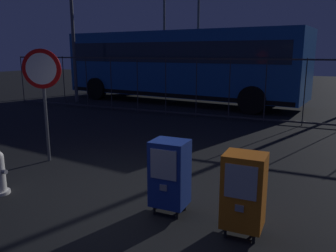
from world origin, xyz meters
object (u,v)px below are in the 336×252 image
object	(u,v)px
newspaper_box_secondary	(170,173)
street_light_far_right	(198,17)
stop_sign	(43,82)
newspaper_box_primary	(244,191)
bus_near	(179,63)
street_light_near_left	(164,10)

from	to	relation	value
newspaper_box_secondary	street_light_far_right	xyz separation A→B (m)	(-5.29, 16.05, 3.61)
newspaper_box_secondary	street_light_far_right	size ratio (longest dim) A/B	0.14
stop_sign	street_light_far_right	size ratio (longest dim) A/B	0.31
newspaper_box_primary	stop_sign	xyz separation A→B (m)	(-4.20, 1.24, 1.03)
newspaper_box_primary	newspaper_box_secondary	size ratio (longest dim) A/B	1.00
street_light_far_right	stop_sign	bearing A→B (deg)	-81.95
bus_near	street_light_near_left	bearing A→B (deg)	126.80
newspaper_box_primary	street_light_near_left	world-z (taller)	street_light_near_left
newspaper_box_primary	street_light_near_left	bearing A→B (deg)	117.78
newspaper_box_primary	newspaper_box_secondary	xyz separation A→B (m)	(-1.04, 0.18, 0.00)
street_light_far_right	street_light_near_left	bearing A→B (deg)	173.60
newspaper_box_primary	street_light_near_left	xyz separation A→B (m)	(-8.69, 16.50, 4.18)
stop_sign	street_light_far_right	distance (m)	15.37
newspaper_box_secondary	street_light_near_left	distance (m)	18.50
newspaper_box_primary	stop_sign	bearing A→B (deg)	163.59
newspaper_box_secondary	street_light_far_right	bearing A→B (deg)	108.23
stop_sign	bus_near	distance (m)	8.75
bus_near	newspaper_box_secondary	bearing A→B (deg)	-61.09
bus_near	street_light_near_left	xyz separation A→B (m)	(-3.74, 6.54, 3.04)
newspaper_box_secondary	street_light_far_right	distance (m)	17.28
street_light_near_left	newspaper_box_primary	bearing A→B (deg)	-62.22
bus_near	street_light_far_right	bearing A→B (deg)	109.36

